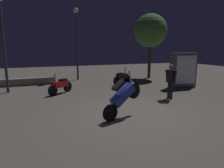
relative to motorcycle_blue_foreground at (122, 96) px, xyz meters
name	(u,v)px	position (x,y,z in m)	size (l,w,h in m)	color
ground_plane	(130,114)	(0.44, 0.24, -0.74)	(40.00, 40.00, 0.00)	#605951
motorcycle_blue_foreground	(122,96)	(0.00, 0.00, 0.00)	(1.60, 0.65, 1.63)	black
motorcycle_red_parked_left	(61,85)	(-1.58, 4.39, -0.31)	(1.33, 1.15, 1.11)	black
motorcycle_black_parked_right	(122,77)	(2.57, 5.83, -0.31)	(1.51, 0.87, 1.11)	black
person_rider_beside	(171,79)	(3.14, 1.51, 0.21)	(0.31, 0.66, 1.61)	black
streetlamp_near	(77,35)	(0.19, 8.71, 2.55)	(0.36, 0.36, 5.21)	#38383D
streetlamp_far	(2,32)	(-4.20, 5.65, 2.42)	(0.36, 0.36, 4.97)	#38383D
tree_left_bg	(150,31)	(5.74, 7.56, 2.94)	(2.56, 2.56, 4.98)	#4C331E
kiosk_billboard	(183,70)	(5.58, 3.47, 0.31)	(1.63, 0.63, 2.10)	#595960
planter_wall_low	(27,82)	(-3.35, 7.65, -0.52)	(3.44, 0.50, 0.45)	gray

